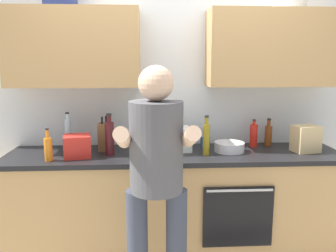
{
  "coord_description": "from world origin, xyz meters",
  "views": [
    {
      "loc": [
        -0.22,
        -2.83,
        1.66
      ],
      "look_at": [
        -0.07,
        -0.1,
        1.15
      ],
      "focal_mm": 36.88,
      "sensor_mm": 36.0,
      "label": 1
    }
  ],
  "objects_px": {
    "bottle_wine": "(110,137)",
    "grocery_bag_crisps": "(77,146)",
    "mixing_bowl": "(229,147)",
    "cup_tea": "(205,142)",
    "bottle_water": "(68,133)",
    "bottle_juice": "(48,148)",
    "bottle_vinegar": "(268,135)",
    "potted_herb": "(138,142)",
    "grocery_bag_produce": "(176,139)",
    "bottle_oil": "(206,138)",
    "knife_block": "(105,137)",
    "grocery_bag_bread": "(306,139)",
    "bottle_hotsauce": "(254,135)",
    "person_standing": "(156,172)"
  },
  "relations": [
    {
      "from": "bottle_water",
      "to": "grocery_bag_bread",
      "type": "distance_m",
      "value": 2.05
    },
    {
      "from": "knife_block",
      "to": "grocery_bag_produce",
      "type": "xyz_separation_m",
      "value": [
        0.62,
        -0.05,
        -0.02
      ]
    },
    {
      "from": "bottle_oil",
      "to": "grocery_bag_produce",
      "type": "xyz_separation_m",
      "value": [
        -0.24,
        0.15,
        -0.04
      ]
    },
    {
      "from": "bottle_water",
      "to": "grocery_bag_produce",
      "type": "relative_size",
      "value": 1.36
    },
    {
      "from": "grocery_bag_bread",
      "to": "potted_herb",
      "type": "bearing_deg",
      "value": -175.77
    },
    {
      "from": "mixing_bowl",
      "to": "potted_herb",
      "type": "xyz_separation_m",
      "value": [
        -0.77,
        -0.15,
        0.09
      ]
    },
    {
      "from": "person_standing",
      "to": "cup_tea",
      "type": "relative_size",
      "value": 16.58
    },
    {
      "from": "bottle_water",
      "to": "bottle_juice",
      "type": "xyz_separation_m",
      "value": [
        -0.08,
        -0.35,
        -0.05
      ]
    },
    {
      "from": "bottle_vinegar",
      "to": "mixing_bowl",
      "type": "height_order",
      "value": "bottle_vinegar"
    },
    {
      "from": "cup_tea",
      "to": "knife_block",
      "type": "bearing_deg",
      "value": -177.01
    },
    {
      "from": "bottle_vinegar",
      "to": "potted_herb",
      "type": "height_order",
      "value": "bottle_vinegar"
    },
    {
      "from": "grocery_bag_crisps",
      "to": "grocery_bag_bread",
      "type": "xyz_separation_m",
      "value": [
        1.92,
        0.05,
        0.02
      ]
    },
    {
      "from": "knife_block",
      "to": "grocery_bag_crisps",
      "type": "xyz_separation_m",
      "value": [
        -0.2,
        -0.2,
        -0.03
      ]
    },
    {
      "from": "bottle_water",
      "to": "bottle_juice",
      "type": "height_order",
      "value": "bottle_water"
    },
    {
      "from": "bottle_water",
      "to": "grocery_bag_bread",
      "type": "relative_size",
      "value": 1.46
    },
    {
      "from": "potted_herb",
      "to": "bottle_vinegar",
      "type": "bearing_deg",
      "value": 16.35
    },
    {
      "from": "bottle_vinegar",
      "to": "knife_block",
      "type": "xyz_separation_m",
      "value": [
        -1.48,
        -0.09,
        0.02
      ]
    },
    {
      "from": "bottle_oil",
      "to": "mixing_bowl",
      "type": "xyz_separation_m",
      "value": [
        0.22,
        0.1,
        -0.1
      ]
    },
    {
      "from": "bottle_juice",
      "to": "knife_block",
      "type": "relative_size",
      "value": 0.87
    },
    {
      "from": "potted_herb",
      "to": "grocery_bag_crisps",
      "type": "relative_size",
      "value": 1.1
    },
    {
      "from": "bottle_juice",
      "to": "grocery_bag_produce",
      "type": "distance_m",
      "value": 1.05
    },
    {
      "from": "bottle_vinegar",
      "to": "bottle_oil",
      "type": "bearing_deg",
      "value": -154.8
    },
    {
      "from": "bottle_water",
      "to": "bottle_vinegar",
      "type": "relative_size",
      "value": 1.32
    },
    {
      "from": "bottle_wine",
      "to": "knife_block",
      "type": "height_order",
      "value": "bottle_wine"
    },
    {
      "from": "mixing_bowl",
      "to": "cup_tea",
      "type": "bearing_deg",
      "value": 140.7
    },
    {
      "from": "bottle_oil",
      "to": "bottle_wine",
      "type": "relative_size",
      "value": 0.95
    },
    {
      "from": "mixing_bowl",
      "to": "potted_herb",
      "type": "height_order",
      "value": "potted_herb"
    },
    {
      "from": "mixing_bowl",
      "to": "grocery_bag_produce",
      "type": "height_order",
      "value": "grocery_bag_produce"
    },
    {
      "from": "cup_tea",
      "to": "mixing_bowl",
      "type": "xyz_separation_m",
      "value": [
        0.18,
        -0.15,
        -0.01
      ]
    },
    {
      "from": "bottle_vinegar",
      "to": "grocery_bag_crisps",
      "type": "height_order",
      "value": "bottle_vinegar"
    },
    {
      "from": "person_standing",
      "to": "bottle_vinegar",
      "type": "bearing_deg",
      "value": 41.74
    },
    {
      "from": "bottle_wine",
      "to": "grocery_bag_produce",
      "type": "height_order",
      "value": "bottle_wine"
    },
    {
      "from": "bottle_wine",
      "to": "bottle_hotsauce",
      "type": "xyz_separation_m",
      "value": [
        1.27,
        0.22,
        -0.05
      ]
    },
    {
      "from": "bottle_water",
      "to": "person_standing",
      "type": "bearing_deg",
      "value": -49.87
    },
    {
      "from": "grocery_bag_bread",
      "to": "bottle_hotsauce",
      "type": "bearing_deg",
      "value": 151.46
    },
    {
      "from": "bottle_juice",
      "to": "potted_herb",
      "type": "bearing_deg",
      "value": 4.23
    },
    {
      "from": "grocery_bag_crisps",
      "to": "grocery_bag_bread",
      "type": "relative_size",
      "value": 0.93
    },
    {
      "from": "grocery_bag_produce",
      "to": "grocery_bag_bread",
      "type": "relative_size",
      "value": 1.08
    },
    {
      "from": "potted_herb",
      "to": "bottle_oil",
      "type": "bearing_deg",
      "value": 5.36
    },
    {
      "from": "potted_herb",
      "to": "bottle_hotsauce",
      "type": "bearing_deg",
      "value": 17.02
    },
    {
      "from": "mixing_bowl",
      "to": "knife_block",
      "type": "distance_m",
      "value": 1.08
    },
    {
      "from": "bottle_vinegar",
      "to": "grocery_bag_bread",
      "type": "bearing_deg",
      "value": -44.95
    },
    {
      "from": "potted_herb",
      "to": "mixing_bowl",
      "type": "bearing_deg",
      "value": 10.81
    },
    {
      "from": "bottle_juice",
      "to": "bottle_vinegar",
      "type": "bearing_deg",
      "value": 11.97
    },
    {
      "from": "cup_tea",
      "to": "potted_herb",
      "type": "height_order",
      "value": "potted_herb"
    },
    {
      "from": "bottle_wine",
      "to": "grocery_bag_crisps",
      "type": "height_order",
      "value": "bottle_wine"
    },
    {
      "from": "bottle_water",
      "to": "bottle_juice",
      "type": "relative_size",
      "value": 1.28
    },
    {
      "from": "bottle_vinegar",
      "to": "grocery_bag_crisps",
      "type": "xyz_separation_m",
      "value": [
        -1.68,
        -0.29,
        -0.01
      ]
    },
    {
      "from": "bottle_wine",
      "to": "grocery_bag_produce",
      "type": "distance_m",
      "value": 0.57
    },
    {
      "from": "bottle_juice",
      "to": "grocery_bag_produce",
      "type": "relative_size",
      "value": 1.06
    }
  ]
}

